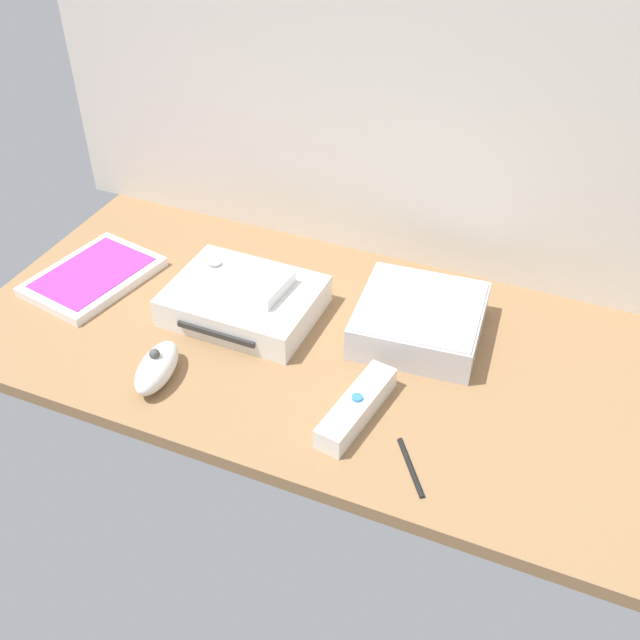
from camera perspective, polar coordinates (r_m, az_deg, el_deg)
name	(u,v)px	position (r cm, az deg, el deg)	size (l,w,h in cm)	color
ground_plane	(320,348)	(107.55, 0.00, -2.08)	(100.00, 48.00, 2.00)	#936D47
back_wall	(390,57)	(110.93, 5.25, 18.95)	(110.00, 1.20, 64.00)	silver
game_console	(244,301)	(111.27, -5.70, 1.43)	(21.20, 16.71, 4.40)	white
mini_computer	(420,319)	(107.52, 7.43, 0.04)	(18.44, 18.44, 5.30)	silver
game_case	(94,276)	(123.33, -16.54, 3.18)	(16.93, 21.22, 1.56)	white
remote_wand	(357,407)	(95.55, 2.76, -6.52)	(5.77, 15.17, 3.40)	white
remote_nunchuk	(157,367)	(102.21, -12.07, -3.48)	(5.87, 10.55, 5.10)	white
remote_classic_pad	(239,277)	(110.53, -6.09, 3.18)	(14.99, 9.11, 2.40)	white
stylus_pen	(411,466)	(91.22, 6.80, -10.76)	(0.70, 0.70, 9.00)	black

